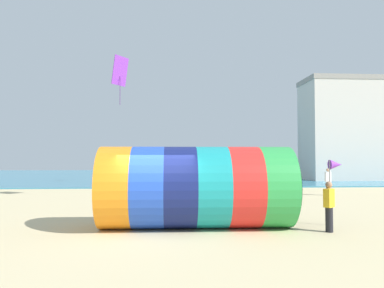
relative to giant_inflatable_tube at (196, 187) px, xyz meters
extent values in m
plane|color=#CCBA8C|center=(-1.38, -0.77, -1.39)|extent=(120.00, 120.00, 0.00)
cube|color=teal|center=(-1.38, 36.44, -1.34)|extent=(120.00, 40.00, 0.10)
cylinder|color=orange|center=(-2.73, 0.04, 0.00)|extent=(1.12, 2.80, 2.79)
cylinder|color=blue|center=(-1.65, 0.02, 0.00)|extent=(1.12, 2.80, 2.79)
cylinder|color=navy|center=(-0.57, 0.01, 0.00)|extent=(1.12, 2.80, 2.79)
cylinder|color=teal|center=(0.52, -0.01, 0.00)|extent=(1.12, 2.80, 2.79)
cylinder|color=red|center=(1.60, -0.02, 0.00)|extent=(1.12, 2.80, 2.79)
cylinder|color=green|center=(2.68, -0.03, 0.00)|extent=(1.12, 2.80, 2.79)
cylinder|color=black|center=(3.25, -0.04, 0.00)|extent=(0.09, 2.57, 2.57)
cylinder|color=black|center=(4.24, -1.04, -0.99)|extent=(0.24, 0.24, 0.80)
cube|color=yellow|center=(4.24, -1.04, -0.29)|extent=(0.42, 0.40, 0.60)
sphere|color=#9E7051|center=(4.24, -1.04, 0.13)|extent=(0.22, 0.22, 0.22)
cube|color=purple|center=(-3.75, 8.70, 6.02)|extent=(0.90, 1.11, 1.65)
cylinder|color=#4C1E6B|center=(-3.75, 8.70, 4.87)|extent=(0.03, 0.03, 1.66)
cylinder|color=black|center=(9.21, 10.32, -0.97)|extent=(0.24, 0.24, 0.85)
cube|color=white|center=(9.21, 10.32, -0.23)|extent=(0.37, 0.23, 0.64)
sphere|color=tan|center=(9.21, 10.32, 0.23)|extent=(0.23, 0.23, 0.23)
cylinder|color=#726651|center=(5.77, 6.51, -0.97)|extent=(0.24, 0.24, 0.85)
cube|color=#2D4CA5|center=(5.77, 6.51, -0.22)|extent=(0.37, 0.42, 0.64)
sphere|color=#9E7051|center=(5.77, 6.51, 0.23)|extent=(0.23, 0.23, 0.23)
cube|color=beige|center=(17.74, 25.08, 3.70)|extent=(8.74, 4.92, 10.18)
cube|color=gray|center=(17.74, 25.08, 9.04)|extent=(8.91, 5.02, 0.50)
cylinder|color=silver|center=(4.82, 0.18, -0.22)|extent=(0.05, 0.05, 2.34)
cone|color=purple|center=(5.04, 0.18, 0.76)|extent=(0.45, 0.36, 0.36)
camera|label=1|loc=(-1.00, -12.92, 1.03)|focal=35.00mm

